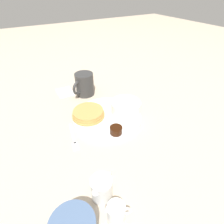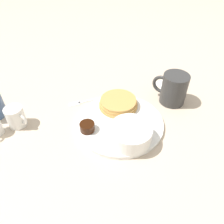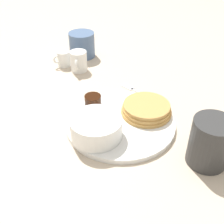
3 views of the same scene
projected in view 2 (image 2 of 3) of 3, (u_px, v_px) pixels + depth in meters
ground_plane at (120, 124)px, 0.67m from camera, size 4.00×4.00×0.00m
plate at (120, 123)px, 0.67m from camera, size 0.27×0.27×0.01m
pancake_stack at (118, 103)px, 0.71m from camera, size 0.13×0.13×0.03m
bowl at (130, 133)px, 0.59m from camera, size 0.12×0.12×0.05m
syrup_cup at (87, 127)px, 0.63m from camera, size 0.04×0.04×0.02m
butter_ramekin at (128, 144)px, 0.58m from camera, size 0.04×0.04×0.04m
coffee_mug at (173, 89)px, 0.72m from camera, size 0.08×0.11×0.10m
creamer_pitcher_near at (16, 117)px, 0.65m from camera, size 0.05×0.07×0.07m
fork at (84, 101)px, 0.75m from camera, size 0.14×0.04×0.00m
napkin at (169, 84)px, 0.83m from camera, size 0.10×0.07×0.00m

